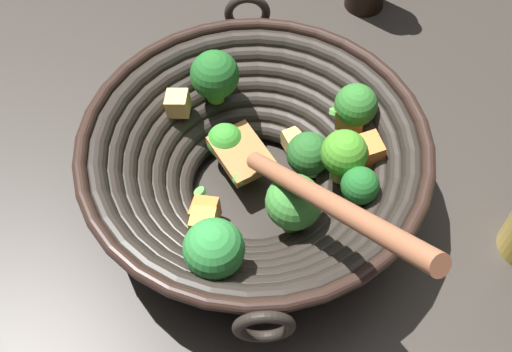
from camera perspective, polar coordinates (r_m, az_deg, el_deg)
ground_plane at (r=0.73m, az=-0.14°, el=-1.78°), size 4.00×4.00×0.00m
wok at (r=0.67m, az=0.05°, el=1.22°), size 0.36×0.41×0.25m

